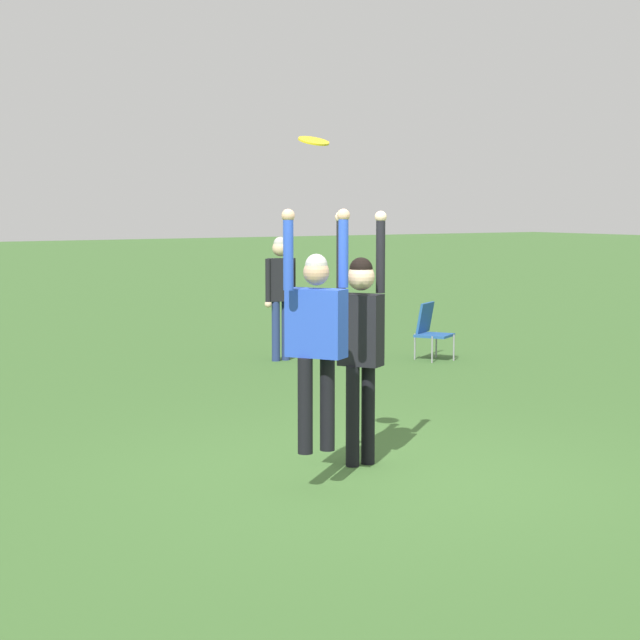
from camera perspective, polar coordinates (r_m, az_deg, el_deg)
The scene contains 6 objects.
ground_plane at distance 9.11m, azimuth 2.43°, elevation -8.33°, with size 120.00×120.00×0.00m, color #3D662D.
person_jumping at distance 8.45m, azimuth -0.20°, elevation -0.32°, with size 0.62×0.50×1.94m.
person_defending at distance 9.28m, azimuth 2.19°, elevation -0.57°, with size 0.52×0.42×2.23m.
frisbee at distance 8.82m, azimuth -0.34°, elevation 9.53°, with size 0.26×0.25×0.09m.
camping_chair_0 at distance 15.88m, azimuth 5.89°, elevation -0.41°, with size 0.66×0.72×0.84m.
person_spectator_near at distance 15.62m, azimuth -2.11°, elevation 1.83°, with size 0.53×0.35×1.82m.
Camera 1 is at (-5.09, -7.20, 2.27)m, focal length 60.00 mm.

